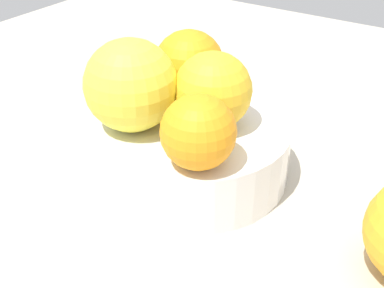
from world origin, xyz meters
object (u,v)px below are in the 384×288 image
at_px(orange_in_bowl_0, 213,91).
at_px(orange_in_bowl_2, 189,65).
at_px(orange_in_bowl_1, 198,132).
at_px(fruit_bowl, 192,150).
at_px(orange_in_bowl_3, 131,85).

height_order(orange_in_bowl_0, orange_in_bowl_2, same).
bearing_deg(orange_in_bowl_1, orange_in_bowl_2, -52.64).
relative_size(fruit_bowl, orange_in_bowl_0, 2.61).
xyz_separation_m(fruit_bowl, orange_in_bowl_1, (-0.04, 0.05, 0.06)).
relative_size(fruit_bowl, orange_in_bowl_1, 3.01).
bearing_deg(orange_in_bowl_2, orange_in_bowl_0, 143.92).
height_order(orange_in_bowl_1, orange_in_bowl_2, orange_in_bowl_2).
bearing_deg(orange_in_bowl_2, fruit_bowl, 126.74).
distance_m(orange_in_bowl_1, orange_in_bowl_3, 0.09).
bearing_deg(orange_in_bowl_1, orange_in_bowl_0, -68.27).
xyz_separation_m(orange_in_bowl_2, orange_in_bowl_3, (0.01, 0.08, 0.01)).
bearing_deg(orange_in_bowl_2, orange_in_bowl_3, 83.41).
relative_size(orange_in_bowl_1, orange_in_bowl_2, 0.87).
xyz_separation_m(orange_in_bowl_0, orange_in_bowl_1, (-0.02, 0.06, -0.00)).
relative_size(orange_in_bowl_0, orange_in_bowl_2, 1.01).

